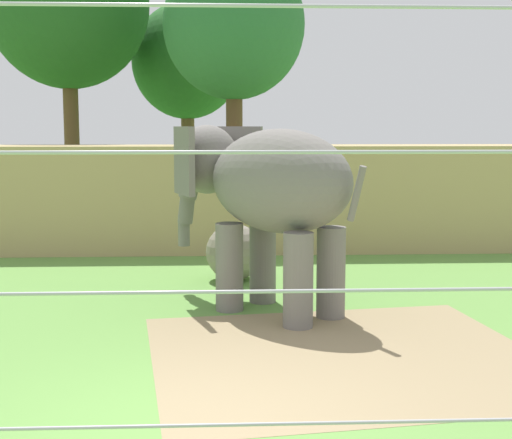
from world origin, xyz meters
name	(u,v)px	position (x,y,z in m)	size (l,w,h in m)	color
ground_plane	(190,428)	(0.00, 0.00, 0.00)	(120.00, 120.00, 0.00)	#609342
dirt_patch	(345,355)	(1.90, 2.19, 0.00)	(4.91, 4.49, 0.01)	#937F5B
embankment_wall	(208,198)	(0.00, 10.40, 1.24)	(36.00, 1.80, 2.47)	tan
elephant	(265,189)	(1.00, 4.56, 1.95)	(3.27, 3.35, 2.94)	slate
enrichment_ball	(234,252)	(0.55, 6.88, 0.54)	(1.08, 1.08, 1.08)	gray
cable_fence	(159,338)	(0.00, -3.15, 1.85)	(11.51, 0.20, 3.65)	brown
tree_far_left	(68,4)	(-4.09, 15.07, 6.42)	(4.69, 4.69, 8.91)	brown
tree_left_of_centre	(187,62)	(-0.81, 17.78, 5.01)	(3.62, 3.62, 6.95)	brown
tree_behind_wall	(234,27)	(0.66, 12.80, 5.50)	(3.71, 3.71, 7.50)	brown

